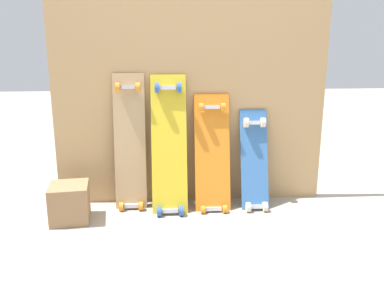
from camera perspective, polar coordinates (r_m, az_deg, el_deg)
ground_plane at (r=2.92m, az=-0.10°, el=-7.97°), size 12.00×12.00×0.00m
plywood_wall_panel at (r=2.79m, az=-0.20°, el=6.83°), size 1.82×0.04×1.49m
skateboard_natural at (r=2.77m, az=-8.48°, el=-0.43°), size 0.21×0.19×0.96m
skateboard_yellow at (r=2.70m, az=-3.14°, el=-0.74°), size 0.23×0.30×0.95m
skateboard_orange at (r=2.75m, az=2.80°, el=-1.93°), size 0.23×0.27×0.82m
skateboard_blue at (r=2.81m, az=8.55°, el=-2.79°), size 0.18×0.27×0.71m
wooden_crate at (r=2.72m, az=-16.41°, el=-7.71°), size 0.26×0.26×0.23m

